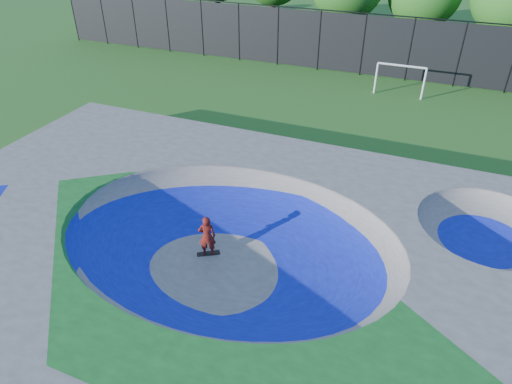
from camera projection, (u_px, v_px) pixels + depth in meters
ground at (229, 268)px, 14.88m from camera, size 120.00×120.00×0.00m
skate_deck at (228, 250)px, 14.47m from camera, size 22.00×14.00×1.50m
skater at (207, 236)px, 15.03m from camera, size 0.67×0.58×1.56m
skateboard at (208, 254)px, 15.44m from camera, size 0.77×0.61×0.05m
soccer_goal at (401, 75)px, 27.15m from camera, size 2.92×0.12×1.93m
fence at (363, 44)px, 30.08m from camera, size 48.09×0.09×4.04m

